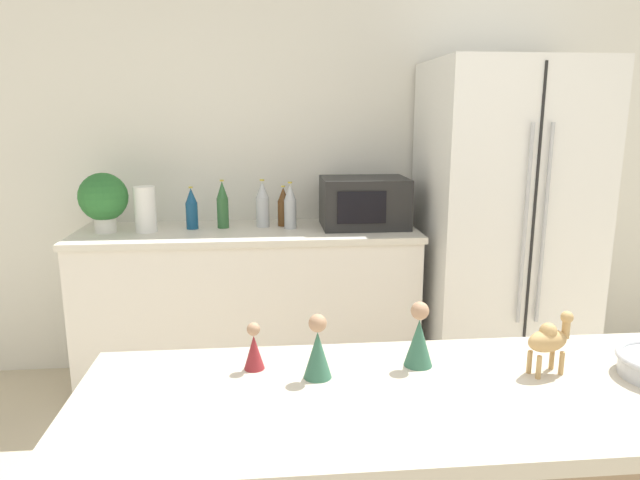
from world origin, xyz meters
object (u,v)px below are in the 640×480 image
paper_towel_roll (145,209)px  back_bottle_0 (283,207)px  potted_plant (103,199)px  wise_man_figurine_blue (419,338)px  microwave (364,202)px  back_bottle_2 (223,205)px  back_bottle_3 (290,206)px  camel_figurine (549,339)px  back_bottle_1 (192,209)px  back_bottle_4 (262,204)px  wise_man_figurine_purple (254,349)px  wise_man_figurine_crimson (318,351)px  refrigerator (502,229)px

paper_towel_roll → back_bottle_0: (0.75, 0.10, -0.01)m
potted_plant → wise_man_figurine_blue: bearing=-56.9°
microwave → back_bottle_2: bearing=177.1°
paper_towel_roll → back_bottle_3: size_ratio=0.95×
potted_plant → camel_figurine: (1.52, -1.96, -0.06)m
back_bottle_1 → back_bottle_2: back_bottle_2 is taller
back_bottle_1 → wise_man_figurine_blue: size_ratio=1.49×
wise_man_figurine_blue → back_bottle_4: bearing=100.9°
back_bottle_0 → back_bottle_1: back_bottle_1 is taller
microwave → back_bottle_1: size_ratio=2.02×
back_bottle_4 → wise_man_figurine_purple: size_ratio=2.36×
paper_towel_roll → wise_man_figurine_blue: paper_towel_roll is taller
back_bottle_0 → wise_man_figurine_crimson: back_bottle_0 is taller
back_bottle_0 → back_bottle_2: size_ratio=0.85×
refrigerator → back_bottle_4: refrigerator is taller
camel_figurine → back_bottle_4: bearing=108.1°
back_bottle_1 → back_bottle_3: (0.55, -0.04, 0.01)m
back_bottle_0 → back_bottle_4: (-0.12, -0.02, 0.02)m
camel_figurine → wise_man_figurine_blue: bearing=166.1°
back_bottle_1 → wise_man_figurine_blue: (0.77, -1.94, -0.01)m
back_bottle_2 → camel_figurine: bearing=-66.3°
wise_man_figurine_blue → wise_man_figurine_purple: size_ratio=1.39×
back_bottle_0 → back_bottle_1: (-0.51, -0.04, 0.00)m
back_bottle_0 → back_bottle_4: 0.12m
potted_plant → refrigerator: bearing=-1.9°
back_bottle_0 → wise_man_figurine_crimson: 2.03m
paper_towel_roll → back_bottle_0: paper_towel_roll is taller
back_bottle_1 → wise_man_figurine_purple: back_bottle_1 is taller
back_bottle_3 → back_bottle_4: size_ratio=0.97×
refrigerator → back_bottle_1: bearing=175.7°
paper_towel_roll → camel_figurine: 2.34m
refrigerator → back_bottle_1: (-1.75, 0.13, 0.12)m
potted_plant → paper_towel_roll: potted_plant is taller
refrigerator → wise_man_figurine_crimson: 2.22m
back_bottle_2 → microwave: bearing=-2.9°
back_bottle_2 → wise_man_figurine_purple: size_ratio=2.37×
refrigerator → wise_man_figurine_purple: size_ratio=16.02×
back_bottle_2 → back_bottle_1: bearing=-175.1°
potted_plant → back_bottle_0: potted_plant is taller
back_bottle_4 → wise_man_figurine_blue: 2.01m
back_bottle_2 → back_bottle_4: (0.22, 0.01, -0.00)m
refrigerator → wise_man_figurine_crimson: (-1.22, -1.86, 0.11)m
potted_plant → back_bottle_2: bearing=6.7°
back_bottle_3 → wise_man_figurine_blue: 1.92m
wise_man_figurine_blue → back_bottle_1: bearing=111.7°
back_bottle_1 → paper_towel_roll: bearing=-165.0°
potted_plant → back_bottle_3: potted_plant is taller
back_bottle_2 → back_bottle_3: back_bottle_2 is taller
wise_man_figurine_blue → wise_man_figurine_crimson: size_ratio=1.05×
paper_towel_roll → camel_figurine: (1.30, -1.95, -0.00)m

